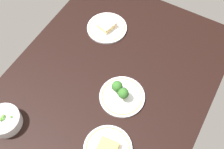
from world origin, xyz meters
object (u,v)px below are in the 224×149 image
(plate_broccoli, at_px, (122,94))
(plate_sandwich, at_px, (107,27))
(bowl_peas, at_px, (4,120))
(plate_cheese, at_px, (108,148))

(plate_broccoli, bearing_deg, plate_sandwich, -140.48)
(bowl_peas, relative_size, plate_cheese, 0.71)
(bowl_peas, bearing_deg, plate_broccoli, 134.04)
(plate_sandwich, distance_m, plate_broccoli, 0.42)
(plate_broccoli, xyz_separation_m, plate_cheese, (0.25, 0.07, -0.01))
(plate_sandwich, xyz_separation_m, plate_cheese, (0.57, 0.33, 0.00))
(plate_sandwich, xyz_separation_m, bowl_peas, (0.69, -0.11, 0.02))
(plate_cheese, bearing_deg, bowl_peas, -74.94)
(plate_broccoli, bearing_deg, bowl_peas, -45.96)
(plate_sandwich, relative_size, plate_cheese, 1.04)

